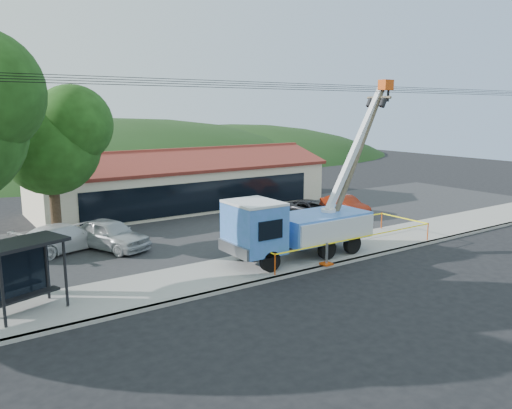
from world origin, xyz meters
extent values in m
plane|color=black|center=(0.00, 0.00, 0.00)|extent=(120.00, 120.00, 0.00)
cube|color=#9D9993|center=(0.00, 2.10, 0.07)|extent=(60.00, 0.25, 0.15)
cube|color=#9D9993|center=(0.00, 4.00, 0.07)|extent=(60.00, 4.00, 0.15)
cube|color=#28282B|center=(0.00, 12.00, 0.05)|extent=(60.00, 12.00, 0.10)
cube|color=beige|center=(4.00, 20.00, 1.70)|extent=(22.00, 8.00, 3.40)
cube|color=black|center=(4.00, 15.98, 1.43)|extent=(18.04, 0.08, 2.21)
cube|color=maroon|center=(4.00, 18.00, 3.90)|extent=(22.50, 4.53, 1.52)
cube|color=maroon|center=(4.00, 22.00, 3.90)|extent=(22.50, 4.53, 1.52)
cube|color=maroon|center=(4.00, 20.00, 4.55)|extent=(22.50, 0.30, 0.25)
cylinder|color=#332316|center=(-7.00, 13.00, 2.09)|extent=(0.56, 0.56, 4.18)
sphere|color=#18350E|center=(-7.00, 13.00, 5.70)|extent=(5.25, 5.25, 5.25)
sphere|color=#18350E|center=(-8.05, 13.70, 6.65)|extent=(4.20, 4.20, 4.20)
sphere|color=#18350E|center=(-5.95, 12.30, 6.84)|extent=(4.20, 4.20, 4.20)
ellipsoid|color=#1A3413|center=(10.00, 55.00, 0.00)|extent=(89.60, 64.00, 32.00)
ellipsoid|color=#1A3413|center=(30.00, 55.00, 0.00)|extent=(72.80, 52.00, 26.00)
cylinder|color=black|center=(0.00, 3.10, 8.53)|extent=(60.00, 0.02, 0.02)
cylinder|color=black|center=(0.00, 3.60, 8.65)|extent=(60.00, 0.02, 0.02)
cylinder|color=black|center=(0.00, 4.10, 8.77)|extent=(60.00, 0.02, 0.02)
cylinder|color=black|center=(0.00, 4.50, 8.89)|extent=(60.00, 0.02, 0.02)
cylinder|color=black|center=(0.15, 2.82, 0.67)|extent=(1.00, 0.33, 1.00)
cylinder|color=black|center=(0.15, 5.15, 0.67)|extent=(1.00, 0.33, 1.00)
cylinder|color=black|center=(3.70, 2.82, 0.67)|extent=(1.00, 0.33, 1.00)
cylinder|color=black|center=(3.70, 5.15, 0.67)|extent=(1.00, 0.33, 1.00)
cylinder|color=black|center=(5.47, 2.82, 0.67)|extent=(1.00, 0.33, 1.00)
cylinder|color=black|center=(5.47, 5.15, 0.67)|extent=(1.00, 0.33, 1.00)
cube|color=black|center=(3.03, 3.98, 0.94)|extent=(7.32, 1.11, 0.28)
cube|color=#3575BC|center=(0.04, 3.98, 2.05)|extent=(2.22, 2.66, 2.33)
cube|color=silver|center=(0.04, 3.98, 3.27)|extent=(2.22, 2.66, 0.13)
cube|color=black|center=(-1.01, 3.98, 2.22)|extent=(0.09, 2.00, 1.00)
cube|color=gray|center=(-1.13, 3.98, 1.16)|extent=(0.17, 2.55, 0.55)
cube|color=#3575BC|center=(4.25, 3.98, 1.61)|extent=(5.10, 2.66, 1.33)
cylinder|color=silver|center=(4.81, 3.98, 2.11)|extent=(0.78, 0.78, 0.67)
cube|color=silver|center=(6.67, 3.98, 5.65)|extent=(4.00, 0.31, 6.70)
cube|color=gray|center=(7.01, 3.98, 5.93)|extent=(2.41, 0.20, 4.02)
cube|color=#D4460B|center=(8.54, 3.76, 8.93)|extent=(0.67, 0.55, 0.55)
cube|color=#D4460B|center=(3.03, 2.10, 0.21)|extent=(0.50, 0.50, 0.09)
cube|color=#D4460B|center=(5.91, 5.87, 0.21)|extent=(0.50, 0.50, 0.09)
cylinder|color=#4F4533|center=(6.43, 3.92, 4.54)|extent=(4.49, 0.29, 8.90)
cube|color=#4F4533|center=(8.22, 3.92, 8.26)|extent=(0.15, 1.66, 0.15)
cylinder|color=black|center=(8.04, 4.38, 7.99)|extent=(0.50, 0.33, 0.56)
cylinder|color=black|center=(8.04, 3.46, 7.99)|extent=(0.50, 0.33, 0.56)
cylinder|color=black|center=(-11.01, 3.10, 1.47)|extent=(0.14, 0.14, 2.62)
cylinder|color=black|center=(-8.74, 3.87, 1.47)|extent=(0.14, 0.14, 2.62)
cylinder|color=black|center=(-9.15, 5.11, 1.47)|extent=(0.14, 0.14, 2.62)
cube|color=black|center=(-10.08, 4.11, 2.84)|extent=(3.25, 2.56, 0.13)
cube|color=black|center=(-10.31, 4.78, 1.47)|extent=(2.50, 0.89, 2.18)
cube|color=black|center=(-10.08, 4.11, 0.76)|extent=(2.42, 1.18, 0.09)
cylinder|color=#D4460B|center=(0.07, 2.32, 0.66)|extent=(0.06, 0.06, 1.03)
cylinder|color=#D4460B|center=(11.05, 2.32, 0.66)|extent=(0.06, 0.06, 1.03)
cylinder|color=#D4460B|center=(11.05, 5.81, 0.66)|extent=(0.06, 0.06, 1.03)
cylinder|color=#D4460B|center=(0.07, 5.81, 0.66)|extent=(0.06, 0.06, 1.03)
cube|color=yellow|center=(5.56, 2.32, 1.13)|extent=(10.98, 0.01, 0.06)
cube|color=yellow|center=(11.05, 4.06, 1.13)|extent=(0.01, 3.49, 0.06)
cube|color=yellow|center=(5.56, 5.81, 1.13)|extent=(10.98, 0.01, 0.06)
cube|color=yellow|center=(0.07, 4.06, 1.13)|extent=(0.01, 3.49, 0.06)
imported|color=#B2B5B9|center=(-4.71, 11.04, 0.00)|extent=(3.77, 5.24, 1.66)
imported|color=maroon|center=(12.29, 10.37, 0.00)|extent=(1.77, 4.28, 1.38)
imported|color=white|center=(-6.87, 12.04, 0.00)|extent=(5.63, 3.77, 1.52)
imported|color=black|center=(9.58, 10.91, 0.00)|extent=(2.45, 4.59, 1.23)
camera|label=1|loc=(-12.94, -15.28, 7.65)|focal=35.00mm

